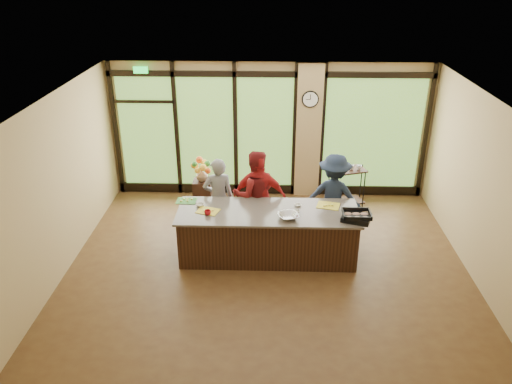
# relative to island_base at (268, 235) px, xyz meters

# --- Properties ---
(floor) EXTENTS (7.00, 7.00, 0.00)m
(floor) POSITION_rel_island_base_xyz_m (0.00, -0.30, -0.44)
(floor) COLOR #4C2F1A
(floor) RESTS_ON ground
(ceiling) EXTENTS (7.00, 7.00, 0.00)m
(ceiling) POSITION_rel_island_base_xyz_m (0.00, -0.30, 2.56)
(ceiling) COLOR white
(ceiling) RESTS_ON back_wall
(back_wall) EXTENTS (7.00, 0.00, 7.00)m
(back_wall) POSITION_rel_island_base_xyz_m (0.00, 2.70, 1.06)
(back_wall) COLOR tan
(back_wall) RESTS_ON floor
(left_wall) EXTENTS (0.00, 6.00, 6.00)m
(left_wall) POSITION_rel_island_base_xyz_m (-3.50, -0.30, 1.06)
(left_wall) COLOR tan
(left_wall) RESTS_ON floor
(right_wall) EXTENTS (0.00, 6.00, 6.00)m
(right_wall) POSITION_rel_island_base_xyz_m (3.50, -0.30, 1.06)
(right_wall) COLOR tan
(right_wall) RESTS_ON floor
(window_wall) EXTENTS (6.90, 0.12, 3.00)m
(window_wall) POSITION_rel_island_base_xyz_m (0.16, 2.65, 0.95)
(window_wall) COLOR tan
(window_wall) RESTS_ON floor
(island_base) EXTENTS (3.10, 1.00, 0.88)m
(island_base) POSITION_rel_island_base_xyz_m (0.00, 0.00, 0.00)
(island_base) COLOR black
(island_base) RESTS_ON floor
(countertop) EXTENTS (3.20, 1.10, 0.04)m
(countertop) POSITION_rel_island_base_xyz_m (0.00, 0.00, 0.46)
(countertop) COLOR #6E635A
(countertop) RESTS_ON island_base
(wall_clock) EXTENTS (0.36, 0.04, 0.36)m
(wall_clock) POSITION_rel_island_base_xyz_m (0.85, 2.57, 1.81)
(wall_clock) COLOR black
(wall_clock) RESTS_ON window_wall
(cook_left) EXTENTS (0.66, 0.52, 1.60)m
(cook_left) POSITION_rel_island_base_xyz_m (-0.96, 0.75, 0.36)
(cook_left) COLOR slate
(cook_left) RESTS_ON floor
(cook_midleft) EXTENTS (0.96, 0.81, 1.76)m
(cook_midleft) POSITION_rel_island_base_xyz_m (-0.26, 0.76, 0.44)
(cook_midleft) COLOR maroon
(cook_midleft) RESTS_ON floor
(cook_midright) EXTENTS (1.04, 0.50, 1.71)m
(cook_midright) POSITION_rel_island_base_xyz_m (-0.17, 0.69, 0.42)
(cook_midright) COLOR #B31B1D
(cook_midright) RESTS_ON floor
(cook_right) EXTENTS (1.20, 0.87, 1.67)m
(cook_right) POSITION_rel_island_base_xyz_m (1.25, 0.83, 0.40)
(cook_right) COLOR #1A253B
(cook_right) RESTS_ON floor
(roasting_pan) EXTENTS (0.57, 0.51, 0.08)m
(roasting_pan) POSITION_rel_island_base_xyz_m (1.50, -0.28, 0.52)
(roasting_pan) COLOR black
(roasting_pan) RESTS_ON countertop
(mixing_bowl) EXTENTS (0.44, 0.44, 0.08)m
(mixing_bowl) POSITION_rel_island_base_xyz_m (0.35, -0.26, 0.52)
(mixing_bowl) COLOR silver
(mixing_bowl) RESTS_ON countertop
(cutting_board_left) EXTENTS (0.36, 0.27, 0.01)m
(cutting_board_left) POSITION_rel_island_base_xyz_m (-1.50, 0.35, 0.49)
(cutting_board_left) COLOR #36822F
(cutting_board_left) RESTS_ON countertop
(cutting_board_center) EXTENTS (0.44, 0.38, 0.01)m
(cutting_board_center) POSITION_rel_island_base_xyz_m (-1.06, -0.04, 0.49)
(cutting_board_center) COLOR yellow
(cutting_board_center) RESTS_ON countertop
(cutting_board_right) EXTENTS (0.45, 0.38, 0.01)m
(cutting_board_right) POSITION_rel_island_base_xyz_m (1.08, 0.24, 0.49)
(cutting_board_right) COLOR yellow
(cutting_board_right) RESTS_ON countertop
(prep_bowl_near) EXTENTS (0.19, 0.19, 0.05)m
(prep_bowl_near) POSITION_rel_island_base_xyz_m (-1.22, 0.15, 0.50)
(prep_bowl_near) COLOR silver
(prep_bowl_near) RESTS_ON countertop
(prep_bowl_mid) EXTENTS (0.19, 0.19, 0.05)m
(prep_bowl_mid) POSITION_rel_island_base_xyz_m (0.48, -0.05, 0.50)
(prep_bowl_mid) COLOR silver
(prep_bowl_mid) RESTS_ON countertop
(prep_bowl_far) EXTENTS (0.15, 0.15, 0.03)m
(prep_bowl_far) POSITION_rel_island_base_xyz_m (0.53, 0.22, 0.49)
(prep_bowl_far) COLOR silver
(prep_bowl_far) RESTS_ON countertop
(red_ramekin) EXTENTS (0.13, 0.13, 0.09)m
(red_ramekin) POSITION_rel_island_base_xyz_m (-1.04, -0.17, 0.52)
(red_ramekin) COLOR #AB111A
(red_ramekin) RESTS_ON countertop
(flower_stand) EXTENTS (0.38, 0.38, 0.75)m
(flower_stand) POSITION_rel_island_base_xyz_m (-1.39, 1.65, -0.06)
(flower_stand) COLOR black
(flower_stand) RESTS_ON floor
(flower_vase) EXTENTS (0.28, 0.28, 0.25)m
(flower_vase) POSITION_rel_island_base_xyz_m (-1.39, 1.65, 0.44)
(flower_vase) COLOR brown
(flower_vase) RESTS_ON flower_stand
(bar_cart) EXTENTS (0.85, 0.64, 1.03)m
(bar_cart) POSITION_rel_island_base_xyz_m (1.64, 1.91, 0.18)
(bar_cart) COLOR black
(bar_cart) RESTS_ON floor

